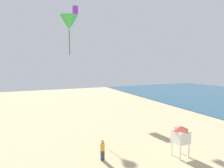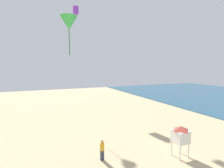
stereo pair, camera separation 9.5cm
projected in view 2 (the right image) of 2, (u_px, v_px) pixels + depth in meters
kite_flyer at (102, 149)px, 13.52m from camera, size 0.34×0.34×1.64m
lifeguard_stand at (181, 135)px, 13.97m from camera, size 1.10×1.10×2.55m
kite_green_delta at (69, 23)px, 16.07m from camera, size 1.57×1.57×3.57m
kite_purple_box_2 at (76, 10)px, 34.71m from camera, size 0.97×0.97×1.52m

